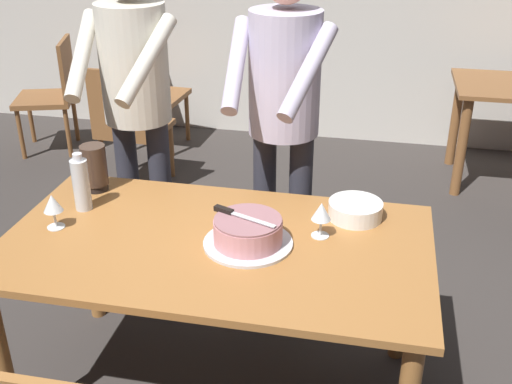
% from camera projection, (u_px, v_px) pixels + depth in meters
% --- Properties ---
extents(main_dining_table, '(1.64, 0.92, 0.75)m').
position_uv_depth(main_dining_table, '(216.00, 264.00, 2.42)').
color(main_dining_table, '#9E6633').
rests_on(main_dining_table, ground_plane).
extents(cake_on_platter, '(0.34, 0.34, 0.11)m').
position_uv_depth(cake_on_platter, '(248.00, 233.00, 2.32)').
color(cake_on_platter, silver).
rests_on(cake_on_platter, main_dining_table).
extents(cake_knife, '(0.26, 0.12, 0.02)m').
position_uv_depth(cake_knife, '(232.00, 213.00, 2.33)').
color(cake_knife, silver).
rests_on(cake_knife, cake_on_platter).
extents(plate_stack, '(0.22, 0.22, 0.07)m').
position_uv_depth(plate_stack, '(355.00, 210.00, 2.52)').
color(plate_stack, white).
rests_on(plate_stack, main_dining_table).
extents(wine_glass_near, '(0.08, 0.08, 0.14)m').
position_uv_depth(wine_glass_near, '(53.00, 204.00, 2.42)').
color(wine_glass_near, silver).
rests_on(wine_glass_near, main_dining_table).
extents(wine_glass_far, '(0.08, 0.08, 0.14)m').
position_uv_depth(wine_glass_far, '(321.00, 213.00, 2.36)').
color(wine_glass_far, silver).
rests_on(wine_glass_far, main_dining_table).
extents(water_bottle, '(0.07, 0.07, 0.25)m').
position_uv_depth(water_bottle, '(81.00, 184.00, 2.55)').
color(water_bottle, silver).
rests_on(water_bottle, main_dining_table).
extents(hurricane_lamp, '(0.11, 0.11, 0.21)m').
position_uv_depth(hurricane_lamp, '(95.00, 168.00, 2.72)').
color(hurricane_lamp, black).
rests_on(hurricane_lamp, main_dining_table).
extents(person_cutting_cake, '(0.46, 0.57, 1.72)m').
position_uv_depth(person_cutting_cake, '(283.00, 107.00, 2.79)').
color(person_cutting_cake, '#2D2D38').
rests_on(person_cutting_cake, ground_plane).
extents(person_standing_beside, '(0.47, 0.56, 1.72)m').
position_uv_depth(person_standing_beside, '(136.00, 95.00, 2.94)').
color(person_standing_beside, '#2D2D38').
rests_on(person_standing_beside, ground_plane).
extents(background_chair_1, '(0.46, 0.46, 0.90)m').
position_uv_depth(background_chair_1, '(130.00, 124.00, 4.27)').
color(background_chair_1, brown).
rests_on(background_chair_1, ground_plane).
extents(background_chair_2, '(0.55, 0.55, 0.90)m').
position_uv_depth(background_chair_2, '(53.00, 91.00, 4.94)').
color(background_chair_2, brown).
rests_on(background_chair_2, ground_plane).
extents(background_chair_3, '(0.47, 0.47, 0.90)m').
position_uv_depth(background_chair_3, '(147.00, 88.00, 5.02)').
color(background_chair_3, brown).
rests_on(background_chair_3, ground_plane).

